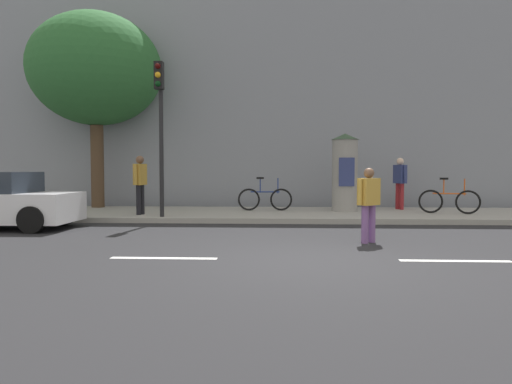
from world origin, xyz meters
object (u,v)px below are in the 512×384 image
pedestrian_in_dark_shirt (400,179)px  bicycle_leaning (265,199)px  poster_column (345,172)px  pedestrian_near_pole (369,199)px  pedestrian_in_red_top (140,180)px  street_tree (96,70)px  traffic_light (160,114)px  bicycle_upright (449,201)px

pedestrian_in_dark_shirt → bicycle_leaning: pedestrian_in_dark_shirt is taller
poster_column → pedestrian_in_dark_shirt: poster_column is taller
pedestrian_near_pole → pedestrian_in_red_top: size_ratio=0.87×
poster_column → street_tree: street_tree is taller
traffic_light → pedestrian_near_pole: size_ratio=2.83×
street_tree → pedestrian_in_dark_shirt: (10.46, -0.35, -3.78)m
traffic_light → street_tree: street_tree is taller
pedestrian_in_dark_shirt → pedestrian_in_red_top: size_ratio=0.99×
poster_column → street_tree: bearing=173.0°
street_tree → pedestrian_in_red_top: street_tree is taller
pedestrian_near_pole → bicycle_leaning: bearing=112.0°
street_tree → pedestrian_in_red_top: (2.29, -2.54, -3.78)m
pedestrian_near_pole → street_tree: bearing=141.1°
street_tree → pedestrian_in_red_top: size_ratio=3.88×
poster_column → bicycle_upright: (3.04, -0.76, -0.88)m
traffic_light → poster_column: 6.08m
pedestrian_in_dark_shirt → poster_column: bearing=-160.2°
pedestrian_near_pole → pedestrian_in_dark_shirt: pedestrian_in_dark_shirt is taller
poster_column → street_tree: size_ratio=0.37×
street_tree → pedestrian_in_red_top: bearing=-48.0°
pedestrian_in_red_top → poster_column: bearing=13.6°
pedestrian_in_red_top → pedestrian_in_dark_shirt: bearing=15.1°
street_tree → bicycle_upright: 12.51m
traffic_light → pedestrian_in_red_top: size_ratio=2.47×
bicycle_leaning → pedestrian_in_red_top: bearing=-157.5°
traffic_light → pedestrian_near_pole: (5.13, -3.40, -2.16)m
street_tree → pedestrian_near_pole: street_tree is taller
bicycle_leaning → bicycle_upright: 5.66m
pedestrian_in_dark_shirt → bicycle_upright: pedestrian_in_dark_shirt is taller
pedestrian_in_red_top → pedestrian_near_pole: bearing=-34.7°
pedestrian_near_pole → bicycle_leaning: (-2.27, 5.62, -0.35)m
bicycle_leaning → street_tree: bearing=170.2°
traffic_light → bicycle_leaning: size_ratio=2.43×
traffic_light → street_tree: (-3.09, 3.25, 1.91)m
pedestrian_in_red_top → bicycle_leaning: bearing=22.5°
traffic_light → bicycle_upright: 8.95m
pedestrian_in_red_top → traffic_light: bearing=-41.3°
street_tree → pedestrian_near_pole: 11.33m
pedestrian_in_red_top → street_tree: bearing=132.0°
street_tree → bicycle_upright: (11.56, -1.80, -4.42)m
pedestrian_near_pole → bicycle_upright: size_ratio=0.88×
street_tree → pedestrian_in_dark_shirt: street_tree is taller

